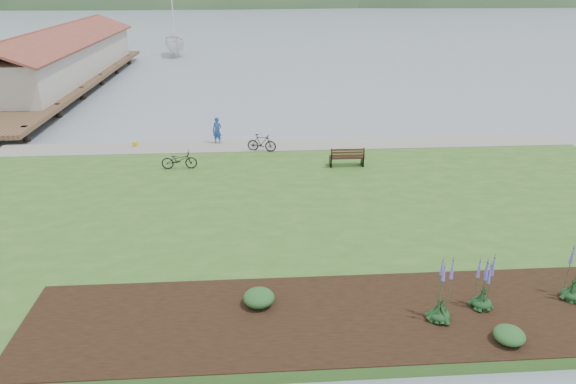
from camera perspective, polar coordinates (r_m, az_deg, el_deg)
name	(u,v)px	position (r m, az deg, el deg)	size (l,w,h in m)	color
ground	(299,198)	(24.50, 1.18, -0.64)	(600.00, 600.00, 0.00)	gray
lawn	(303,212)	(22.61, 1.63, -2.22)	(34.00, 20.00, 0.40)	#325F21
shoreline_path	(289,145)	(30.79, 0.08, 5.25)	(34.00, 2.20, 0.03)	gray
garden_bed	(425,313)	(16.49, 14.99, -12.82)	(24.00, 4.40, 0.04)	black
far_hillside	(313,3)	(193.83, 2.84, 20.24)	(580.00, 80.00, 38.00)	#2F512D
pier_pavilion	(58,58)	(53.49, -24.17, 13.45)	(8.00, 36.00, 5.40)	#4C3826
park_bench	(347,157)	(27.34, 6.57, 3.92)	(1.78, 0.73, 1.10)	black
person	(217,128)	(31.11, -7.89, 7.01)	(0.69, 0.47, 1.89)	#214997
bicycle_a	(179,160)	(27.46, -12.00, 3.51)	(1.86, 0.65, 0.97)	black
bicycle_b	(262,143)	(29.61, -2.94, 5.48)	(1.68, 0.49, 1.01)	black
sailboat	(176,56)	(70.01, -12.30, 14.56)	(10.82, 11.02, 28.53)	silver
pannier	(136,144)	(31.76, -16.57, 5.12)	(0.20, 0.31, 0.33)	gold
echium_0	(442,294)	(15.79, 16.77, -10.78)	(0.62, 0.62, 2.33)	#133419
echium_1	(485,284)	(16.76, 21.02, -9.47)	(0.62, 0.62, 1.99)	#133419
echium_2	(575,280)	(18.44, 29.29, -8.52)	(0.62, 0.62, 1.85)	#133419
shrub_0	(259,298)	(16.15, -3.25, -11.64)	(0.97, 0.97, 0.49)	#1E4C21
shrub_1	(509,335)	(15.97, 23.37, -14.40)	(0.86, 0.86, 0.43)	#1E4C21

